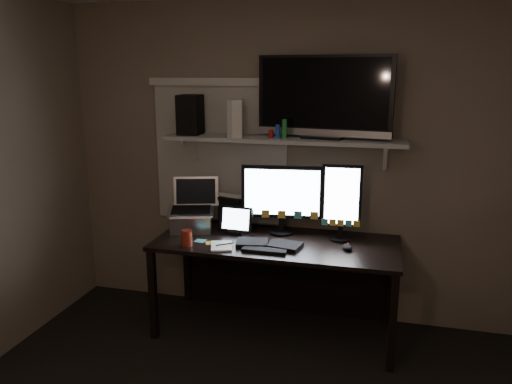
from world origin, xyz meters
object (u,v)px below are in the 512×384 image
(tv, at_px, (324,97))
(cup, at_px, (187,238))
(monitor_landscape, at_px, (282,199))
(laptop, at_px, (191,206))
(mouse, at_px, (347,247))
(desk, at_px, (279,258))
(monitor_portrait, at_px, (341,202))
(keyboard, at_px, (268,244))
(game_console, at_px, (237,118))
(tablet, at_px, (236,220))
(speaker, at_px, (190,115))

(tv, bearing_deg, cup, -144.25)
(monitor_landscape, distance_m, laptop, 0.72)
(tv, bearing_deg, mouse, -42.21)
(desk, xyz_separation_m, monitor_portrait, (0.46, 0.02, 0.47))
(cup, bearing_deg, mouse, 10.25)
(monitor_portrait, height_order, keyboard, monitor_portrait)
(cup, xyz_separation_m, game_console, (0.25, 0.43, 0.83))
(monitor_landscape, height_order, monitor_portrait, monitor_portrait)
(monitor_landscape, relative_size, tv, 0.63)
(mouse, bearing_deg, tv, 112.30)
(tablet, distance_m, game_console, 0.78)
(mouse, distance_m, speaker, 1.56)
(mouse, bearing_deg, tablet, 153.55)
(monitor_portrait, relative_size, tablet, 2.29)
(game_console, bearing_deg, keyboard, -60.83)
(monitor_landscape, xyz_separation_m, game_console, (-0.35, -0.02, 0.62))
(game_console, bearing_deg, tv, -13.95)
(desk, relative_size, mouse, 17.10)
(tv, bearing_deg, monitor_portrait, -17.53)
(game_console, relative_size, speaker, 0.92)
(keyboard, bearing_deg, laptop, 163.22)
(keyboard, distance_m, tv, 1.14)
(game_console, bearing_deg, monitor_portrait, -20.18)
(desk, distance_m, cup, 0.75)
(desk, bearing_deg, speaker, 174.28)
(desk, height_order, keyboard, keyboard)
(desk, bearing_deg, monitor_landscape, 89.82)
(desk, distance_m, game_console, 1.12)
(monitor_landscape, xyz_separation_m, speaker, (-0.73, 0.00, 0.63))
(keyboard, height_order, cup, cup)
(speaker, bearing_deg, tv, -1.34)
(monitor_landscape, height_order, game_console, game_console)
(tablet, bearing_deg, monitor_portrait, 8.03)
(mouse, distance_m, tv, 1.09)
(monitor_portrait, bearing_deg, keyboard, -154.49)
(keyboard, bearing_deg, monitor_landscape, 84.31)
(monitor_portrait, bearing_deg, game_console, 174.93)
(monitor_landscape, distance_m, tablet, 0.39)
(mouse, bearing_deg, game_console, 147.88)
(keyboard, relative_size, tablet, 1.88)
(speaker, bearing_deg, desk, -8.52)
(keyboard, bearing_deg, tv, 46.44)
(mouse, distance_m, game_console, 1.26)
(tablet, distance_m, tv, 1.14)
(desk, relative_size, tv, 1.81)
(mouse, distance_m, laptop, 1.25)
(mouse, bearing_deg, keyboard, 169.29)
(keyboard, xyz_separation_m, game_console, (-0.32, 0.29, 0.87))
(tablet, height_order, tv, tv)
(monitor_portrait, distance_m, cup, 1.16)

